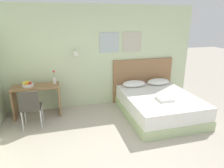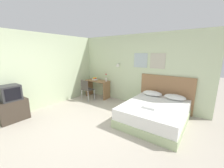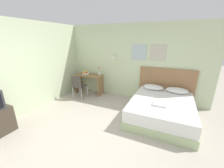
# 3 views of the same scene
# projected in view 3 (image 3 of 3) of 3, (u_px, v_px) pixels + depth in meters

# --- Properties ---
(ground_plane) EXTENTS (24.00, 24.00, 0.00)m
(ground_plane) POSITION_uv_depth(u_px,v_px,m) (91.00, 139.00, 3.08)
(ground_plane) COLOR #B2A899
(wall_back) EXTENTS (5.47, 0.31, 2.65)m
(wall_back) POSITION_uv_depth(u_px,v_px,m) (129.00, 62.00, 4.98)
(wall_back) COLOR beige
(wall_back) RESTS_ON ground_plane
(wall_left) EXTENTS (0.06, 5.65, 2.65)m
(wall_left) POSITION_uv_depth(u_px,v_px,m) (4.00, 73.00, 3.44)
(wall_left) COLOR beige
(wall_left) RESTS_ON ground_plane
(bed) EXTENTS (1.65, 2.02, 0.53)m
(bed) POSITION_uv_depth(u_px,v_px,m) (161.00, 109.00, 3.85)
(bed) COLOR #B2C693
(bed) RESTS_ON ground_plane
(headboard) EXTENTS (1.77, 0.06, 1.22)m
(headboard) POSITION_uv_depth(u_px,v_px,m) (165.00, 86.00, 4.63)
(headboard) COLOR #8E6642
(headboard) RESTS_ON ground_plane
(pillow_left) EXTENTS (0.64, 0.37, 0.16)m
(pillow_left) POSITION_uv_depth(u_px,v_px,m) (153.00, 87.00, 4.55)
(pillow_left) COLOR white
(pillow_left) RESTS_ON bed
(pillow_right) EXTENTS (0.64, 0.37, 0.16)m
(pillow_right) POSITION_uv_depth(u_px,v_px,m) (177.00, 90.00, 4.26)
(pillow_right) COLOR white
(pillow_right) RESTS_ON bed
(folded_towel_near_foot) EXTENTS (0.34, 0.31, 0.06)m
(folded_towel_near_foot) POSITION_uv_depth(u_px,v_px,m) (160.00, 104.00, 3.50)
(folded_towel_near_foot) COLOR white
(folded_towel_near_foot) RESTS_ON bed
(desk) EXTENTS (1.09, 0.49, 0.77)m
(desk) POSITION_uv_depth(u_px,v_px,m) (89.00, 81.00, 5.55)
(desk) COLOR #8E6642
(desk) RESTS_ON ground_plane
(desk_chair) EXTENTS (0.41, 0.41, 0.88)m
(desk_chair) POSITION_uv_depth(u_px,v_px,m) (78.00, 85.00, 5.04)
(desk_chair) COLOR #3D3833
(desk_chair) RESTS_ON ground_plane
(fruit_bowl) EXTENTS (0.27, 0.26, 0.12)m
(fruit_bowl) POSITION_uv_depth(u_px,v_px,m) (86.00, 73.00, 5.54)
(fruit_bowl) COLOR silver
(fruit_bowl) RESTS_ON desk
(flower_vase) EXTENTS (0.07, 0.07, 0.33)m
(flower_vase) POSITION_uv_depth(u_px,v_px,m) (99.00, 73.00, 5.31)
(flower_vase) COLOR silver
(flower_vase) RESTS_ON desk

